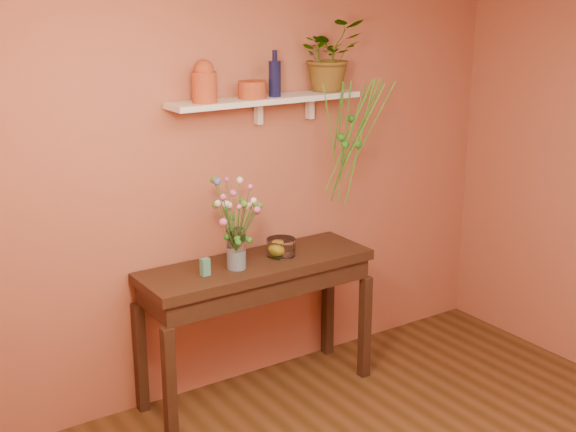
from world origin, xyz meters
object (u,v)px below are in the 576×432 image
(terracotta_jug, at_px, (204,82))
(spider_plant, at_px, (329,55))
(glass_vase, at_px, (236,252))
(glass_bowl, at_px, (281,248))
(blue_bottle, at_px, (275,78))
(sideboard, at_px, (257,281))
(bouquet, at_px, (237,209))

(terracotta_jug, relative_size, spider_plant, 0.54)
(glass_vase, xyz_separation_m, glass_bowl, (0.36, 0.05, -0.05))
(terracotta_jug, height_order, blue_bottle, blue_bottle)
(sideboard, distance_m, glass_bowl, 0.27)
(sideboard, relative_size, bouquet, 3.31)
(blue_bottle, bearing_deg, glass_bowl, -103.60)
(glass_bowl, bearing_deg, spider_plant, 17.72)
(blue_bottle, distance_m, glass_vase, 1.10)
(spider_plant, distance_m, glass_bowl, 1.29)
(terracotta_jug, xyz_separation_m, glass_bowl, (0.47, -0.10, -1.08))
(terracotta_jug, bearing_deg, bouquet, -53.72)
(sideboard, bearing_deg, spider_plant, 13.38)
(terracotta_jug, xyz_separation_m, spider_plant, (0.95, 0.05, 0.11))
(blue_bottle, relative_size, glass_vase, 1.14)
(terracotta_jug, distance_m, blue_bottle, 0.49)
(sideboard, height_order, spider_plant, spider_plant)
(spider_plant, height_order, glass_vase, spider_plant)
(sideboard, height_order, glass_vase, glass_vase)
(glass_vase, distance_m, bouquet, 0.27)
(blue_bottle, distance_m, bouquet, 0.85)
(sideboard, relative_size, glass_bowl, 8.10)
(glass_vase, relative_size, bouquet, 0.54)
(sideboard, height_order, terracotta_jug, terracotta_jug)
(terracotta_jug, bearing_deg, blue_bottle, 0.60)
(sideboard, relative_size, blue_bottle, 5.35)
(terracotta_jug, distance_m, spider_plant, 0.95)
(bouquet, distance_m, glass_bowl, 0.48)
(sideboard, height_order, bouquet, bouquet)
(glass_vase, height_order, glass_bowl, glass_vase)
(blue_bottle, xyz_separation_m, spider_plant, (0.45, 0.05, 0.12))
(glass_bowl, bearing_deg, terracotta_jug, 167.85)
(spider_plant, bearing_deg, sideboard, -166.62)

